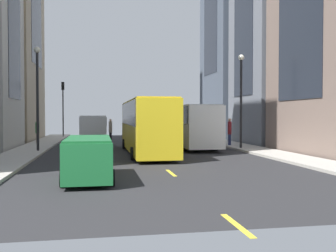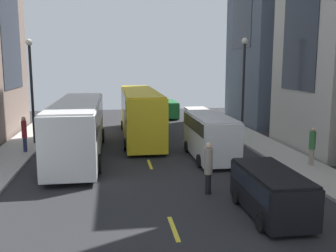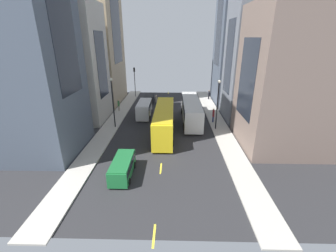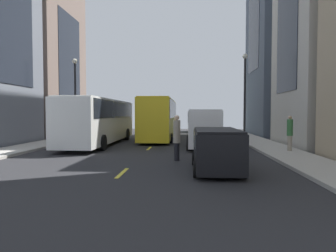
# 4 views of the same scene
# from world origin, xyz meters

# --- Properties ---
(ground_plane) EXTENTS (42.72, 42.72, 0.00)m
(ground_plane) POSITION_xyz_m (0.00, 0.00, 0.00)
(ground_plane) COLOR #28282B
(sidewalk_west) EXTENTS (2.52, 44.00, 0.15)m
(sidewalk_west) POSITION_xyz_m (-8.10, 0.00, 0.07)
(sidewalk_west) COLOR #B2ADA3
(sidewalk_west) RESTS_ON ground
(sidewalk_east) EXTENTS (2.52, 44.00, 0.15)m
(sidewalk_east) POSITION_xyz_m (8.10, 0.00, 0.07)
(sidewalk_east) COLOR #B2ADA3
(sidewalk_east) RESTS_ON ground
(lane_stripe_0) EXTENTS (0.16, 2.00, 0.01)m
(lane_stripe_0) POSITION_xyz_m (0.00, -21.00, 0.01)
(lane_stripe_0) COLOR yellow
(lane_stripe_0) RESTS_ON ground
(lane_stripe_1) EXTENTS (0.16, 2.00, 0.01)m
(lane_stripe_1) POSITION_xyz_m (0.00, -12.60, 0.01)
(lane_stripe_1) COLOR yellow
(lane_stripe_1) RESTS_ON ground
(lane_stripe_2) EXTENTS (0.16, 2.00, 0.01)m
(lane_stripe_2) POSITION_xyz_m (0.00, -4.20, 0.01)
(lane_stripe_2) COLOR yellow
(lane_stripe_2) RESTS_ON ground
(lane_stripe_3) EXTENTS (0.16, 2.00, 0.01)m
(lane_stripe_3) POSITION_xyz_m (0.00, 4.20, 0.01)
(lane_stripe_3) COLOR yellow
(lane_stripe_3) RESTS_ON ground
(lane_stripe_4) EXTENTS (0.16, 2.00, 0.01)m
(lane_stripe_4) POSITION_xyz_m (0.00, 12.60, 0.01)
(lane_stripe_4) COLOR yellow
(lane_stripe_4) RESTS_ON ground
(lane_stripe_5) EXTENTS (0.16, 2.00, 0.01)m
(lane_stripe_5) POSITION_xyz_m (0.00, 21.00, 0.01)
(lane_stripe_5) COLOR yellow
(lane_stripe_5) RESTS_ON ground
(building_west_1) EXTENTS (10.04, 7.99, 19.34)m
(building_west_1) POSITION_xyz_m (-14.53, -3.38, 9.67)
(building_west_1) COLOR slate
(building_west_1) RESTS_ON ground
(city_bus_white) EXTENTS (2.80, 12.37, 3.35)m
(city_bus_white) POSITION_xyz_m (-4.03, -1.72, 2.01)
(city_bus_white) COLOR silver
(city_bus_white) RESTS_ON ground
(streetcar_yellow) EXTENTS (2.70, 12.56, 3.59)m
(streetcar_yellow) POSITION_xyz_m (0.02, 3.41, 2.12)
(streetcar_yellow) COLOR yellow
(streetcar_yellow) RESTS_ON ground
(delivery_van_white) EXTENTS (2.25, 5.78, 2.58)m
(delivery_van_white) POSITION_xyz_m (3.61, -3.44, 1.51)
(delivery_van_white) COLOR white
(delivery_van_white) RESTS_ON ground
(car_green_0) EXTENTS (1.94, 4.67, 1.70)m
(car_green_0) POSITION_xyz_m (3.59, 13.91, 1.01)
(car_green_0) COLOR #1E7238
(car_green_0) RESTS_ON ground
(car_black_1) EXTENTS (1.93, 4.17, 1.71)m
(car_black_1) POSITION_xyz_m (3.72, -11.95, 1.00)
(car_black_1) COLOR black
(car_black_1) RESTS_ON ground
(pedestrian_crossing_near) EXTENTS (0.37, 0.37, 1.91)m
(pedestrian_crossing_near) POSITION_xyz_m (-8.72, -14.81, 1.16)
(pedestrian_crossing_near) COLOR black
(pedestrian_crossing_near) RESTS_ON ground
(pedestrian_waiting_curb) EXTENTS (0.35, 0.35, 2.25)m
(pedestrian_waiting_curb) POSITION_xyz_m (2.02, -9.34, 1.20)
(pedestrian_waiting_curb) COLOR black
(pedestrian_waiting_curb) RESTS_ON ground
(pedestrian_walking_far) EXTENTS (0.31, 0.31, 2.20)m
(pedestrian_walking_far) POSITION_xyz_m (-7.39, -0.72, 1.35)
(pedestrian_walking_far) COLOR navy
(pedestrian_walking_far) RESTS_ON ground
(pedestrian_crossing_mid) EXTENTS (0.34, 0.34, 2.05)m
(pedestrian_crossing_mid) POSITION_xyz_m (8.53, -6.13, 1.24)
(pedestrian_crossing_mid) COLOR gray
(pedestrian_crossing_mid) RESTS_ON ground
(traffic_light_near_corner) EXTENTS (0.32, 0.44, 6.30)m
(traffic_light_near_corner) POSITION_xyz_m (7.24, -16.76, 4.50)
(traffic_light_near_corner) COLOR black
(traffic_light_near_corner) RESTS_ON ground
(streetlamp_near) EXTENTS (0.44, 0.44, 6.99)m
(streetlamp_near) POSITION_xyz_m (-7.34, 1.95, 4.44)
(streetlamp_near) COLOR black
(streetlamp_near) RESTS_ON ground
(streetlamp_far) EXTENTS (0.44, 0.44, 7.18)m
(streetlamp_far) POSITION_xyz_m (7.34, 1.61, 4.54)
(streetlamp_far) COLOR black
(streetlamp_far) RESTS_ON ground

